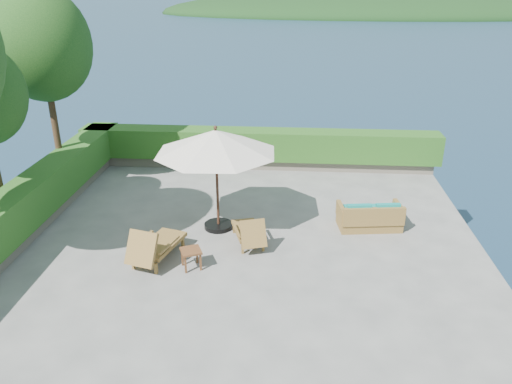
# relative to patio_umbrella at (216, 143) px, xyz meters

# --- Properties ---
(ground) EXTENTS (12.00, 12.00, 0.00)m
(ground) POSITION_rel_patio_umbrella_xyz_m (0.71, -0.86, -2.38)
(ground) COLOR gray
(ground) RESTS_ON ground
(foundation) EXTENTS (12.00, 12.00, 3.00)m
(foundation) POSITION_rel_patio_umbrella_xyz_m (0.71, -0.86, -3.94)
(foundation) COLOR #585146
(foundation) RESTS_ON ocean
(ocean) EXTENTS (600.00, 600.00, 0.00)m
(ocean) POSITION_rel_patio_umbrella_xyz_m (0.71, -0.86, -5.39)
(ocean) COLOR #172E49
(ocean) RESTS_ON ground
(offshore_island) EXTENTS (126.00, 57.60, 12.60)m
(offshore_island) POSITION_rel_patio_umbrella_xyz_m (25.71, 139.14, -5.39)
(offshore_island) COLOR black
(offshore_island) RESTS_ON ocean
(planter_wall_far) EXTENTS (12.00, 0.60, 0.36)m
(planter_wall_far) POSITION_rel_patio_umbrella_xyz_m (0.71, 4.74, -2.21)
(planter_wall_far) COLOR #6B6656
(planter_wall_far) RESTS_ON ground
(planter_wall_left) EXTENTS (0.60, 12.00, 0.36)m
(planter_wall_left) POSITION_rel_patio_umbrella_xyz_m (-4.89, -0.86, -2.21)
(planter_wall_left) COLOR #6B6656
(planter_wall_left) RESTS_ON ground
(hedge_far) EXTENTS (12.40, 0.90, 1.00)m
(hedge_far) POSITION_rel_patio_umbrella_xyz_m (0.71, 4.74, -1.54)
(hedge_far) COLOR #254D16
(hedge_far) RESTS_ON planter_wall_far
(hedge_left) EXTENTS (0.90, 12.40, 1.00)m
(hedge_left) POSITION_rel_patio_umbrella_xyz_m (-4.89, -0.86, -1.54)
(hedge_left) COLOR #254D16
(hedge_left) RESTS_ON planter_wall_left
(tree_far) EXTENTS (2.80, 2.80, 6.03)m
(tree_far) POSITION_rel_patio_umbrella_xyz_m (-5.29, 2.34, 2.02)
(tree_far) COLOR #49321C
(tree_far) RESTS_ON ground
(patio_umbrella) EXTENTS (4.03, 4.03, 2.82)m
(patio_umbrella) POSITION_rel_patio_umbrella_xyz_m (0.00, 0.00, 0.00)
(patio_umbrella) COLOR black
(patio_umbrella) RESTS_ON ground
(lounge_left) EXTENTS (1.14, 1.84, 0.99)m
(lounge_left) POSITION_rel_patio_umbrella_xyz_m (-1.23, -1.82, -1.97)
(lounge_left) COLOR olive
(lounge_left) RESTS_ON ground
(lounge_right) EXTENTS (1.03, 1.60, 0.86)m
(lounge_right) POSITION_rel_patio_umbrella_xyz_m (0.90, -0.84, -2.03)
(lounge_right) COLOR olive
(lounge_right) RESTS_ON ground
(side_table) EXTENTS (0.59, 0.59, 0.47)m
(side_table) POSITION_rel_patio_umbrella_xyz_m (-0.32, -2.05, -2.00)
(side_table) COLOR brown
(side_table) RESTS_ON ground
(wicker_loveseat) EXTENTS (1.75, 1.05, 0.81)m
(wicker_loveseat) POSITION_rel_patio_umbrella_xyz_m (4.02, 0.29, -2.07)
(wicker_loveseat) COLOR olive
(wicker_loveseat) RESTS_ON ground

